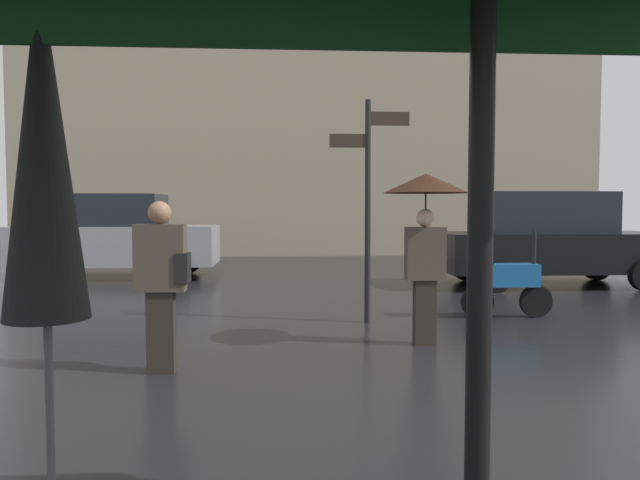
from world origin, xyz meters
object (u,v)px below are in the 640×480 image
at_px(folded_patio_umbrella_near, 44,170).
at_px(parked_scooter, 504,279).
at_px(pedestrian_with_bag, 162,276).
at_px(parked_car_right, 115,236).
at_px(pedestrian_with_umbrella, 426,209).
at_px(parked_car_left, 547,239).
at_px(street_signpost, 368,188).

bearing_deg(folded_patio_umbrella_near, parked_scooter, 53.38).
height_order(folded_patio_umbrella_near, pedestrian_with_bag, folded_patio_umbrella_near).
height_order(folded_patio_umbrella_near, parked_car_right, folded_patio_umbrella_near).
relative_size(folded_patio_umbrella_near, pedestrian_with_umbrella, 1.33).
distance_m(parked_car_left, street_signpost, 5.54).
height_order(parked_scooter, parked_car_right, parked_car_right).
distance_m(pedestrian_with_umbrella, parked_scooter, 2.42).
bearing_deg(pedestrian_with_umbrella, parked_car_right, -166.10).
xyz_separation_m(pedestrian_with_bag, street_signpost, (2.29, 2.35, 0.91)).
xyz_separation_m(parked_car_left, street_signpost, (-4.14, -3.57, 0.89)).
height_order(pedestrian_with_bag, street_signpost, street_signpost).
bearing_deg(parked_car_left, parked_car_right, -10.15).
relative_size(pedestrian_with_umbrella, parked_car_left, 0.44).
relative_size(pedestrian_with_umbrella, pedestrian_with_bag, 1.20).
bearing_deg(folded_patio_umbrella_near, parked_car_left, 54.79).
bearing_deg(parked_scooter, folded_patio_umbrella_near, -103.74).
height_order(pedestrian_with_bag, parked_car_right, parked_car_right).
bearing_deg(parked_scooter, parked_car_left, 80.16).
xyz_separation_m(pedestrian_with_bag, parked_car_left, (6.44, 5.93, 0.02)).
height_order(pedestrian_with_umbrella, parked_car_left, pedestrian_with_umbrella).
xyz_separation_m(pedestrian_with_bag, parked_scooter, (4.28, 2.58, -0.37)).
distance_m(folded_patio_umbrella_near, parked_scooter, 7.08).
bearing_deg(street_signpost, pedestrian_with_umbrella, -71.35).
distance_m(pedestrian_with_bag, parked_car_left, 8.75).
bearing_deg(parked_car_right, folded_patio_umbrella_near, -81.17).
relative_size(folded_patio_umbrella_near, parked_scooter, 1.98).
height_order(folded_patio_umbrella_near, parked_scooter, folded_patio_umbrella_near).
bearing_deg(parked_scooter, pedestrian_with_bag, -126.08).
bearing_deg(folded_patio_umbrella_near, street_signpost, 67.96).
relative_size(folded_patio_umbrella_near, street_signpost, 0.86).
bearing_deg(parked_car_right, street_signpost, -53.46).
bearing_deg(parked_scooter, parked_car_right, 165.47).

